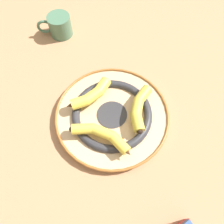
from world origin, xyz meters
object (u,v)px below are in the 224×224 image
(banana_a, at_px, (139,107))
(banana_b, at_px, (103,135))
(decorative_bowl, at_px, (112,115))
(banana_c, at_px, (91,96))
(coffee_mug, at_px, (59,25))

(banana_a, height_order, banana_b, banana_a)
(decorative_bowl, xyz_separation_m, banana_c, (-0.07, 0.05, 0.04))
(banana_a, distance_m, coffee_mug, 0.49)
(decorative_bowl, bearing_deg, coffee_mug, 119.06)
(coffee_mug, bearing_deg, banana_a, 121.92)
(banana_b, xyz_separation_m, banana_c, (-0.04, 0.14, 0.00))
(decorative_bowl, xyz_separation_m, banana_a, (0.09, 0.01, 0.04))
(banana_c, bearing_deg, coffee_mug, 72.50)
(decorative_bowl, distance_m, banana_b, 0.10)
(coffee_mug, bearing_deg, banana_b, 104.87)
(decorative_bowl, bearing_deg, banana_b, -107.90)
(banana_a, relative_size, banana_b, 0.94)
(decorative_bowl, relative_size, coffee_mug, 2.73)
(decorative_bowl, distance_m, banana_c, 0.10)
(banana_b, xyz_separation_m, coffee_mug, (-0.19, 0.48, -0.01))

